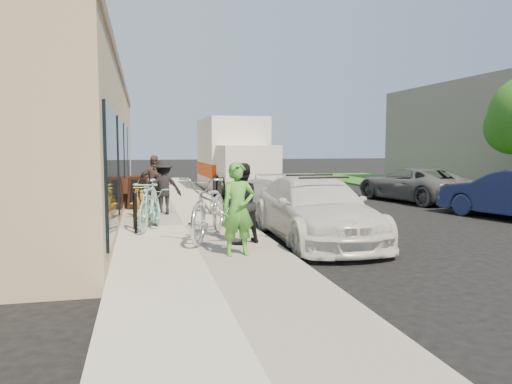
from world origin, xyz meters
TOP-DOWN VIEW (x-y plane):
  - ground at (0.00, 0.00)m, footprint 120.00×120.00m
  - sidewalk at (-2.00, 3.00)m, footprint 3.00×34.00m
  - curb at (-0.45, 3.00)m, footprint 0.12×34.00m
  - storefront at (-5.24, 7.99)m, footprint 3.60×20.00m
  - bike_rack at (-3.13, 2.37)m, footprint 0.10×0.61m
  - sandwich_board at (-3.16, 6.34)m, footprint 0.78×0.78m
  - sedan_white at (0.63, 1.16)m, footprint 1.93×4.71m
  - sedan_silver at (0.49, 5.39)m, footprint 1.50×3.29m
  - moving_truck at (0.96, 12.48)m, footprint 2.58×6.56m
  - far_car_gray at (6.60, 7.46)m, footprint 2.97×4.81m
  - tandem_bike at (-1.64, 1.14)m, footprint 1.71×2.59m
  - woman_rider at (-1.37, -0.50)m, footprint 0.62×0.43m
  - man_standing at (-1.13, 0.47)m, footprint 0.95×0.89m
  - cruiser_bike_a at (-2.81, 2.57)m, footprint 0.97×1.95m
  - cruiser_bike_b at (-2.70, 3.54)m, footprint 0.82×1.71m
  - cruiser_bike_c at (-3.06, 4.35)m, footprint 0.74×1.55m
  - bystander_a at (-2.39, 4.94)m, footprint 1.01×0.64m
  - bystander_b at (-2.63, 5.51)m, footprint 0.97×0.44m

SIDE VIEW (x-z plane):
  - ground at x=0.00m, z-range 0.00..0.00m
  - curb at x=-0.45m, z-range 0.00..0.13m
  - sidewalk at x=-2.00m, z-range 0.00..0.15m
  - sedan_silver at x=0.49m, z-range 0.00..1.09m
  - cruiser_bike_b at x=-2.70m, z-range 0.15..1.01m
  - cruiser_bike_c at x=-3.06m, z-range 0.15..1.05m
  - far_car_gray at x=6.60m, z-range 0.00..1.24m
  - sandwich_board at x=-3.16m, z-range 0.16..1.13m
  - bike_rack at x=-3.13m, z-range 0.24..1.10m
  - sedan_white at x=0.63m, z-range -0.02..1.39m
  - cruiser_bike_a at x=-2.81m, z-range 0.15..1.28m
  - tandem_bike at x=-1.64m, z-range 0.15..1.44m
  - bystander_a at x=-2.39m, z-range 0.15..1.65m
  - man_standing at x=-1.13m, z-range 0.15..1.71m
  - woman_rider at x=-1.37m, z-range 0.15..1.76m
  - bystander_b at x=-2.63m, z-range 0.15..1.77m
  - moving_truck at x=0.96m, z-range -0.18..3.02m
  - storefront at x=-5.24m, z-range 0.01..4.24m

